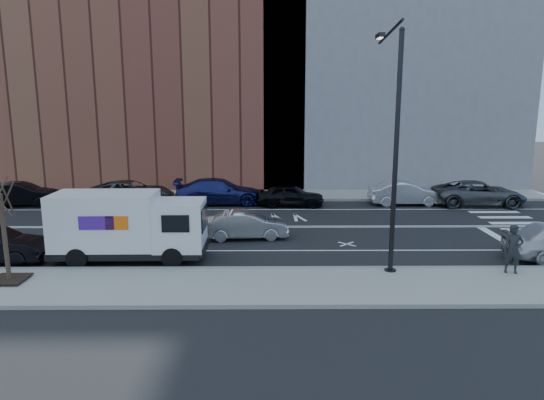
{
  "coord_description": "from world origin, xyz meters",
  "views": [
    {
      "loc": [
        2.34,
        -25.02,
        6.38
      ],
      "look_at": [
        2.53,
        0.29,
        1.4
      ],
      "focal_mm": 32.0,
      "sensor_mm": 36.0,
      "label": 1
    }
  ],
  "objects_px": {
    "fedex_van": "(128,225)",
    "driving_sedan": "(246,225)",
    "pedestrian": "(513,249)",
    "far_parked_b": "(21,194)"
  },
  "relations": [
    {
      "from": "driving_sedan",
      "to": "pedestrian",
      "type": "xyz_separation_m",
      "value": [
        10.26,
        -5.42,
        0.41
      ]
    },
    {
      "from": "fedex_van",
      "to": "driving_sedan",
      "type": "distance_m",
      "value": 5.83
    },
    {
      "from": "driving_sedan",
      "to": "pedestrian",
      "type": "distance_m",
      "value": 11.61
    },
    {
      "from": "driving_sedan",
      "to": "fedex_van",
      "type": "bearing_deg",
      "value": 120.04
    },
    {
      "from": "driving_sedan",
      "to": "pedestrian",
      "type": "relative_size",
      "value": 2.18
    },
    {
      "from": "driving_sedan",
      "to": "pedestrian",
      "type": "height_order",
      "value": "pedestrian"
    },
    {
      "from": "fedex_van",
      "to": "pedestrian",
      "type": "bearing_deg",
      "value": -8.51
    },
    {
      "from": "fedex_van",
      "to": "pedestrian",
      "type": "height_order",
      "value": "fedex_van"
    },
    {
      "from": "fedex_van",
      "to": "pedestrian",
      "type": "relative_size",
      "value": 3.38
    },
    {
      "from": "far_parked_b",
      "to": "pedestrian",
      "type": "height_order",
      "value": "pedestrian"
    }
  ]
}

